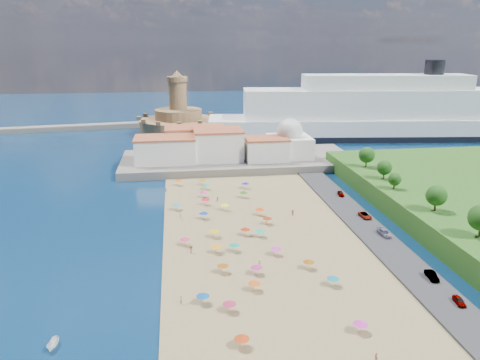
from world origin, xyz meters
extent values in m
plane|color=#071938|center=(0.00, 0.00, 0.00)|extent=(700.00, 700.00, 0.00)
cube|color=#59544C|center=(10.00, 73.00, 1.50)|extent=(90.00, 36.00, 3.00)
cube|color=#59544C|center=(-12.00, 108.00, 1.20)|extent=(18.00, 70.00, 2.40)
cube|color=silver|center=(-18.00, 69.00, 7.50)|extent=(22.00, 14.00, 9.00)
cube|color=silver|center=(2.00, 71.00, 8.50)|extent=(18.00, 16.00, 11.00)
cube|color=silver|center=(20.00, 67.00, 7.00)|extent=(16.00, 12.00, 8.00)
cube|color=silver|center=(-6.00, 83.00, 8.00)|extent=(24.00, 14.00, 10.00)
cube|color=silver|center=(30.00, 71.00, 7.00)|extent=(16.00, 16.00, 8.00)
sphere|color=silver|center=(30.00, 71.00, 13.00)|extent=(10.00, 10.00, 10.00)
cylinder|color=silver|center=(30.00, 71.00, 16.80)|extent=(1.20, 1.20, 1.60)
cylinder|color=#95764A|center=(-12.00, 138.00, 4.00)|extent=(40.00, 40.00, 8.00)
cylinder|color=#95764A|center=(-12.00, 138.00, 10.50)|extent=(24.00, 24.00, 5.00)
cylinder|color=#95764A|center=(-12.00, 138.00, 20.00)|extent=(9.00, 9.00, 14.00)
cylinder|color=#95764A|center=(-12.00, 138.00, 28.20)|extent=(10.40, 10.40, 2.40)
cone|color=#95764A|center=(-12.00, 138.00, 30.90)|extent=(6.00, 6.00, 3.00)
cube|color=black|center=(88.33, 114.81, 1.40)|extent=(175.10, 44.68, 2.79)
cube|color=white|center=(88.33, 114.81, 5.17)|extent=(174.06, 44.17, 10.34)
cube|color=white|center=(88.33, 114.81, 17.23)|extent=(139.30, 35.79, 13.79)
cube|color=white|center=(88.33, 114.81, 27.57)|extent=(81.70, 24.88, 6.89)
cylinder|color=black|center=(111.17, 112.27, 34.46)|extent=(9.19, 9.19, 6.89)
cylinder|color=gray|center=(-5.84, -6.27, 1.25)|extent=(0.07, 0.07, 2.00)
cone|color=orange|center=(-5.84, -6.27, 2.15)|extent=(2.50, 2.50, 0.60)
cylinder|color=gray|center=(-4.72, 41.38, 1.25)|extent=(0.07, 0.07, 2.00)
cone|color=#109B95|center=(-4.72, 41.38, 2.15)|extent=(2.50, 2.50, 0.60)
cylinder|color=gray|center=(-5.77, -30.67, 1.25)|extent=(0.07, 0.07, 2.00)
cone|color=#9C2145|center=(-5.77, -30.67, 2.15)|extent=(2.50, 2.50, 0.60)
cylinder|color=gray|center=(-5.04, -41.01, 1.25)|extent=(0.07, 0.07, 2.00)
cone|color=#AC330D|center=(-5.04, -41.01, 2.15)|extent=(2.50, 2.50, 0.60)
cylinder|color=gray|center=(14.98, -39.84, 1.25)|extent=(0.07, 0.07, 2.00)
cone|color=#B7279B|center=(14.98, -39.84, 2.15)|extent=(2.50, 2.50, 0.60)
cylinder|color=gray|center=(15.56, -24.41, 1.25)|extent=(0.07, 0.07, 2.00)
cone|color=#0F6B8A|center=(15.56, -24.41, 2.15)|extent=(2.50, 2.50, 0.60)
cylinder|color=gray|center=(-5.42, -15.97, 1.25)|extent=(0.07, 0.07, 2.00)
cone|color=#914A0D|center=(-5.42, -15.97, 2.15)|extent=(2.50, 2.50, 0.60)
cylinder|color=gray|center=(2.16, 2.66, 1.25)|extent=(0.07, 0.07, 2.00)
cone|color=maroon|center=(2.16, 2.66, 2.15)|extent=(2.50, 2.50, 0.60)
cylinder|color=gray|center=(-7.34, 15.33, 1.25)|extent=(0.07, 0.07, 2.00)
cone|color=navy|center=(-7.34, 15.33, 2.15)|extent=(2.50, 2.50, 0.60)
cylinder|color=gray|center=(8.20, 16.07, 1.25)|extent=(0.07, 0.07, 2.00)
cone|color=red|center=(8.20, 16.07, 2.15)|extent=(2.50, 2.50, 0.60)
cylinder|color=gray|center=(8.04, 40.93, 1.25)|extent=(0.07, 0.07, 2.00)
cone|color=#200EB9|center=(8.04, 40.93, 2.15)|extent=(2.50, 2.50, 0.60)
cylinder|color=gray|center=(7.32, -9.33, 1.25)|extent=(0.07, 0.07, 2.00)
cone|color=#C72AA9|center=(7.32, -9.33, 2.15)|extent=(2.50, 2.50, 0.60)
cylinder|color=gray|center=(-0.95, 21.07, 1.25)|extent=(0.07, 0.07, 2.00)
cone|color=#DBEB0C|center=(-0.95, 21.07, 2.15)|extent=(2.50, 2.50, 0.60)
cylinder|color=gray|center=(-5.54, 2.64, 1.25)|extent=(0.07, 0.07, 2.00)
cone|color=gold|center=(-5.54, 2.64, 2.15)|extent=(2.50, 2.50, 0.60)
cylinder|color=gray|center=(12.83, -16.75, 1.25)|extent=(0.07, 0.07, 2.00)
cone|color=#8A490C|center=(12.83, -16.75, 2.15)|extent=(2.50, 2.50, 0.60)
cylinder|color=gray|center=(1.46, -17.64, 1.25)|extent=(0.07, 0.07, 2.00)
cone|color=#A22275|center=(1.46, -17.64, 2.15)|extent=(2.50, 2.50, 0.60)
cylinder|color=gray|center=(-0.12, -24.08, 1.25)|extent=(0.07, 0.07, 2.00)
cone|color=#D35210|center=(-0.12, -24.08, 2.15)|extent=(2.50, 2.50, 0.60)
cylinder|color=gray|center=(-13.60, 47.09, 1.25)|extent=(0.07, 0.07, 2.00)
cone|color=#D95C09|center=(-13.60, 47.09, 2.15)|extent=(2.50, 2.50, 0.60)
cylinder|color=gray|center=(-12.85, -1.28, 1.25)|extent=(0.07, 0.07, 2.00)
cone|color=#C3295C|center=(-12.85, -1.28, 2.15)|extent=(2.50, 2.50, 0.60)
cylinder|color=gray|center=(5.67, 1.17, 1.25)|extent=(0.07, 0.07, 2.00)
cone|color=#119B86|center=(5.67, 1.17, 2.15)|extent=(2.50, 2.50, 0.60)
cylinder|color=gray|center=(-14.50, 23.30, 1.25)|extent=(0.07, 0.07, 2.00)
cone|color=teal|center=(-14.50, 23.30, 2.15)|extent=(2.50, 2.50, 0.60)
cylinder|color=gray|center=(-6.22, 33.74, 1.25)|extent=(0.07, 0.07, 2.00)
cone|color=#B4268A|center=(-6.22, 33.74, 2.15)|extent=(2.50, 2.50, 0.60)
cylinder|color=gray|center=(9.06, 9.18, 1.25)|extent=(0.07, 0.07, 2.00)
cone|color=maroon|center=(9.06, 9.18, 2.15)|extent=(2.50, 2.50, 0.60)
cylinder|color=gray|center=(-6.05, 26.57, 1.25)|extent=(0.07, 0.07, 2.00)
cone|color=red|center=(-6.05, 26.57, 2.15)|extent=(2.50, 2.50, 0.60)
cylinder|color=gray|center=(-1.69, -6.10, 1.25)|extent=(0.07, 0.07, 2.00)
cone|color=#0E8970|center=(-1.69, -6.10, 2.15)|extent=(2.50, 2.50, 0.60)
cylinder|color=gray|center=(-10.28, -27.36, 1.25)|extent=(0.07, 0.07, 2.00)
cone|color=#0B468F|center=(-10.28, -27.36, 2.15)|extent=(2.50, 2.50, 0.60)
cylinder|color=gray|center=(5.99, 31.54, 1.25)|extent=(0.07, 0.07, 2.00)
cone|color=#236311|center=(5.99, 31.54, 2.15)|extent=(2.50, 2.50, 0.60)
cylinder|color=gray|center=(-5.58, 46.48, 1.25)|extent=(0.07, 0.07, 2.00)
cone|color=#84720C|center=(-5.58, 46.48, 2.15)|extent=(2.50, 2.50, 0.60)
imported|color=tan|center=(17.22, 14.39, 1.18)|extent=(1.23, 1.80, 1.87)
imported|color=tan|center=(-14.22, -26.85, 1.12)|extent=(0.64, 0.75, 1.75)
imported|color=tan|center=(2.70, -14.25, 1.10)|extent=(0.99, 0.89, 1.70)
imported|color=tan|center=(-11.48, -5.60, 1.18)|extent=(0.97, 1.09, 1.86)
imported|color=tan|center=(-2.21, 28.77, 1.12)|extent=(1.05, 0.98, 1.73)
imported|color=tan|center=(-13.56, 16.46, 1.13)|extent=(0.96, 1.28, 1.76)
imported|color=tan|center=(14.38, -47.55, 1.19)|extent=(0.60, 1.15, 1.88)
imported|color=tan|center=(8.70, 8.67, 1.11)|extent=(0.42, 0.64, 1.72)
imported|color=tan|center=(-17.71, 39.91, 1.06)|extent=(0.98, 0.47, 1.61)
imported|color=white|center=(-34.62, -36.64, 0.68)|extent=(1.89, 3.67, 1.35)
imported|color=gray|center=(36.00, 28.22, 1.38)|extent=(2.11, 4.14, 1.35)
imported|color=gray|center=(36.00, -25.11, 1.41)|extent=(1.94, 4.43, 1.42)
imported|color=gray|center=(36.00, -3.09, 1.42)|extent=(2.40, 5.13, 1.45)
imported|color=gray|center=(36.00, -34.60, 1.31)|extent=(1.93, 3.73, 1.21)
imported|color=gray|center=(36.00, 9.09, 1.37)|extent=(2.50, 4.93, 1.33)
cylinder|color=#382314|center=(50.17, -18.34, 7.60)|extent=(0.50, 0.50, 3.20)
cylinder|color=#382314|center=(49.39, -1.76, 7.43)|extent=(0.50, 0.50, 2.86)
sphere|color=#14380F|center=(49.39, -1.76, 10.01)|extent=(5.15, 5.15, 5.15)
cylinder|color=#382314|center=(47.42, 16.70, 7.04)|extent=(0.50, 0.50, 2.09)
sphere|color=#14380F|center=(47.42, 16.70, 8.92)|extent=(3.76, 3.76, 3.76)
cylinder|color=#382314|center=(48.86, 26.73, 7.27)|extent=(0.50, 0.50, 2.55)
sphere|color=#14380F|center=(48.86, 26.73, 9.57)|extent=(4.59, 4.59, 4.59)
cylinder|color=#382314|center=(49.08, 40.97, 7.47)|extent=(0.50, 0.50, 2.94)
sphere|color=#14380F|center=(49.08, 40.97, 10.11)|extent=(5.29, 5.29, 5.29)
camera|label=1|loc=(-14.15, -103.55, 46.86)|focal=35.00mm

